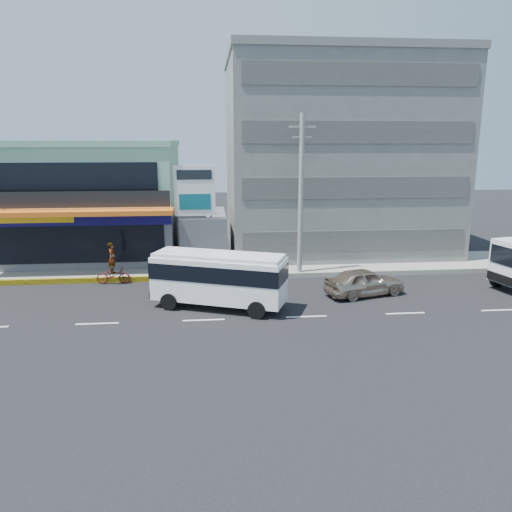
# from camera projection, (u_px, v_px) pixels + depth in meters

# --- Properties ---
(ground) EXTENTS (120.00, 120.00, 0.00)m
(ground) POSITION_uv_depth(u_px,v_px,m) (204.00, 320.00, 23.91)
(ground) COLOR black
(ground) RESTS_ON ground
(sidewalk) EXTENTS (70.00, 5.00, 0.30)m
(sidewalk) POSITION_uv_depth(u_px,v_px,m) (279.00, 266.00, 33.55)
(sidewalk) COLOR gray
(sidewalk) RESTS_ON ground
(shop_building) EXTENTS (12.40, 11.70, 8.00)m
(shop_building) POSITION_uv_depth(u_px,v_px,m) (92.00, 203.00, 35.78)
(shop_building) COLOR #4D4D52
(shop_building) RESTS_ON ground
(concrete_building) EXTENTS (16.00, 12.00, 14.00)m
(concrete_building) POSITION_uv_depth(u_px,v_px,m) (335.00, 159.00, 37.80)
(concrete_building) COLOR gray
(concrete_building) RESTS_ON ground
(gap_structure) EXTENTS (3.00, 6.00, 3.50)m
(gap_structure) POSITION_uv_depth(u_px,v_px,m) (204.00, 237.00, 35.15)
(gap_structure) COLOR #4D4D52
(gap_structure) RESTS_ON ground
(satellite_dish) EXTENTS (1.50, 1.50, 0.15)m
(satellite_dish) POSITION_uv_depth(u_px,v_px,m) (203.00, 213.00, 33.76)
(satellite_dish) COLOR slate
(satellite_dish) RESTS_ON gap_structure
(billboard) EXTENTS (2.60, 0.18, 6.90)m
(billboard) POSITION_uv_depth(u_px,v_px,m) (195.00, 196.00, 31.67)
(billboard) COLOR gray
(billboard) RESTS_ON ground
(utility_pole_near) EXTENTS (1.60, 0.30, 10.00)m
(utility_pole_near) POSITION_uv_depth(u_px,v_px,m) (301.00, 195.00, 30.48)
(utility_pole_near) COLOR #999993
(utility_pole_near) RESTS_ON ground
(minibus) EXTENTS (7.11, 4.52, 2.84)m
(minibus) POSITION_uv_depth(u_px,v_px,m) (219.00, 276.00, 25.35)
(minibus) COLOR white
(minibus) RESTS_ON ground
(sedan) EXTENTS (4.82, 2.97, 1.53)m
(sedan) POSITION_uv_depth(u_px,v_px,m) (364.00, 282.00, 27.61)
(sedan) COLOR #C2AC94
(sedan) RESTS_ON ground
(motorcycle_rider) EXTENTS (1.97, 0.71, 2.52)m
(motorcycle_rider) POSITION_uv_depth(u_px,v_px,m) (113.00, 270.00, 29.81)
(motorcycle_rider) COLOR #570C12
(motorcycle_rider) RESTS_ON ground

